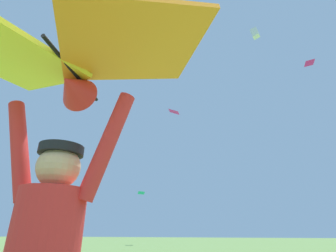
{
  "coord_description": "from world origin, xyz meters",
  "views": [
    {
      "loc": [
        0.59,
        -1.05,
        1.17
      ],
      "look_at": [
        -0.32,
        2.51,
        2.73
      ],
      "focal_mm": 26.64,
      "sensor_mm": 36.0,
      "label": 1
    }
  ],
  "objects_px": {
    "distant_kite_magenta_mid_left": "(309,63)",
    "marker_flag": "(62,208)",
    "held_stunt_kite": "(70,62)",
    "distant_kite_magenta_high_left": "(174,111)",
    "distant_kite_teal_overhead_distant": "(141,193)",
    "distant_kite_white_far_center": "(255,33)",
    "distant_kite_purple_high_right": "(133,20)",
    "distant_kite_magenta_low_right": "(121,41)"
  },
  "relations": [
    {
      "from": "distant_kite_magenta_high_left",
      "to": "held_stunt_kite",
      "type": "bearing_deg",
      "value": -79.94
    },
    {
      "from": "distant_kite_teal_overhead_distant",
      "to": "marker_flag",
      "type": "xyz_separation_m",
      "value": [
        4.23,
        -18.66,
        -3.2
      ]
    },
    {
      "from": "distant_kite_white_far_center",
      "to": "marker_flag",
      "type": "distance_m",
      "value": 24.86
    },
    {
      "from": "distant_kite_magenta_high_left",
      "to": "marker_flag",
      "type": "height_order",
      "value": "distant_kite_magenta_high_left"
    },
    {
      "from": "distant_kite_teal_overhead_distant",
      "to": "distant_kite_purple_high_right",
      "type": "distance_m",
      "value": 17.93
    },
    {
      "from": "held_stunt_kite",
      "to": "distant_kite_white_far_center",
      "type": "relative_size",
      "value": 1.64
    },
    {
      "from": "distant_kite_purple_high_right",
      "to": "marker_flag",
      "type": "xyz_separation_m",
      "value": [
        -0.39,
        -3.5,
        -11.59
      ]
    },
    {
      "from": "distant_kite_magenta_mid_left",
      "to": "distant_kite_magenta_low_right",
      "type": "xyz_separation_m",
      "value": [
        -17.16,
        -1.74,
        4.71
      ]
    },
    {
      "from": "distant_kite_teal_overhead_distant",
      "to": "distant_kite_white_far_center",
      "type": "height_order",
      "value": "distant_kite_white_far_center"
    },
    {
      "from": "held_stunt_kite",
      "to": "distant_kite_magenta_high_left",
      "type": "relative_size",
      "value": 1.87
    },
    {
      "from": "distant_kite_magenta_mid_left",
      "to": "distant_kite_white_far_center",
      "type": "height_order",
      "value": "distant_kite_white_far_center"
    },
    {
      "from": "distant_kite_white_far_center",
      "to": "distant_kite_magenta_low_right",
      "type": "relative_size",
      "value": 0.57
    },
    {
      "from": "distant_kite_teal_overhead_distant",
      "to": "marker_flag",
      "type": "height_order",
      "value": "distant_kite_teal_overhead_distant"
    },
    {
      "from": "held_stunt_kite",
      "to": "marker_flag",
      "type": "xyz_separation_m",
      "value": [
        -4.55,
        6.31,
        -0.26
      ]
    },
    {
      "from": "distant_kite_white_far_center",
      "to": "distant_kite_magenta_high_left",
      "type": "xyz_separation_m",
      "value": [
        -7.05,
        -7.11,
        -11.57
      ]
    },
    {
      "from": "distant_kite_magenta_mid_left",
      "to": "distant_kite_white_far_center",
      "type": "relative_size",
      "value": 0.97
    },
    {
      "from": "marker_flag",
      "to": "distant_kite_magenta_mid_left",
      "type": "bearing_deg",
      "value": 44.63
    },
    {
      "from": "distant_kite_purple_high_right",
      "to": "distant_kite_magenta_high_left",
      "type": "bearing_deg",
      "value": 63.35
    },
    {
      "from": "held_stunt_kite",
      "to": "distant_kite_magenta_low_right",
      "type": "bearing_deg",
      "value": 117.03
    },
    {
      "from": "distant_kite_magenta_mid_left",
      "to": "marker_flag",
      "type": "height_order",
      "value": "distant_kite_magenta_mid_left"
    },
    {
      "from": "distant_kite_magenta_mid_left",
      "to": "distant_kite_teal_overhead_distant",
      "type": "relative_size",
      "value": 1.21
    },
    {
      "from": "distant_kite_teal_overhead_distant",
      "to": "distant_kite_magenta_low_right",
      "type": "xyz_separation_m",
      "value": [
        -0.04,
        -7.68,
        14.25
      ]
    },
    {
      "from": "distant_kite_purple_high_right",
      "to": "distant_kite_magenta_high_left",
      "type": "height_order",
      "value": "distant_kite_purple_high_right"
    },
    {
      "from": "distant_kite_purple_high_right",
      "to": "marker_flag",
      "type": "relative_size",
      "value": 1.44
    },
    {
      "from": "distant_kite_white_far_center",
      "to": "distant_kite_magenta_low_right",
      "type": "xyz_separation_m",
      "value": [
        -13.5,
        -3.2,
        -0.77
      ]
    },
    {
      "from": "distant_kite_magenta_mid_left",
      "to": "distant_kite_white_far_center",
      "type": "bearing_deg",
      "value": 158.38
    },
    {
      "from": "distant_kite_purple_high_right",
      "to": "distant_kite_magenta_high_left",
      "type": "distance_m",
      "value": 6.35
    },
    {
      "from": "distant_kite_magenta_mid_left",
      "to": "distant_kite_teal_overhead_distant",
      "type": "xyz_separation_m",
      "value": [
        -17.12,
        5.94,
        -9.54
      ]
    },
    {
      "from": "held_stunt_kite",
      "to": "distant_kite_magenta_high_left",
      "type": "xyz_separation_m",
      "value": [
        -2.37,
        13.37,
        6.39
      ]
    },
    {
      "from": "distant_kite_purple_high_right",
      "to": "distant_kite_magenta_low_right",
      "type": "height_order",
      "value": "distant_kite_magenta_low_right"
    },
    {
      "from": "distant_kite_teal_overhead_distant",
      "to": "distant_kite_white_far_center",
      "type": "xyz_separation_m",
      "value": [
        13.46,
        -4.49,
        15.02
      ]
    },
    {
      "from": "distant_kite_purple_high_right",
      "to": "held_stunt_kite",
      "type": "bearing_deg",
      "value": -67.04
    },
    {
      "from": "distant_kite_teal_overhead_distant",
      "to": "distant_kite_magenta_high_left",
      "type": "bearing_deg",
      "value": -61.09
    },
    {
      "from": "distant_kite_purple_high_right",
      "to": "distant_kite_white_far_center",
      "type": "distance_m",
      "value": 15.36
    },
    {
      "from": "distant_kite_magenta_mid_left",
      "to": "held_stunt_kite",
      "type": "bearing_deg",
      "value": -113.66
    },
    {
      "from": "distant_kite_teal_overhead_distant",
      "to": "marker_flag",
      "type": "relative_size",
      "value": 0.41
    },
    {
      "from": "held_stunt_kite",
      "to": "distant_kite_teal_overhead_distant",
      "type": "bearing_deg",
      "value": 109.37
    },
    {
      "from": "distant_kite_teal_overhead_distant",
      "to": "distant_kite_white_far_center",
      "type": "bearing_deg",
      "value": -18.44
    },
    {
      "from": "distant_kite_white_far_center",
      "to": "distant_kite_magenta_low_right",
      "type": "height_order",
      "value": "distant_kite_white_far_center"
    },
    {
      "from": "distant_kite_magenta_mid_left",
      "to": "distant_kite_magenta_high_left",
      "type": "relative_size",
      "value": 1.1
    },
    {
      "from": "distant_kite_magenta_mid_left",
      "to": "distant_kite_magenta_high_left",
      "type": "xyz_separation_m",
      "value": [
        -10.71,
        -5.66,
        -6.08
      ]
    },
    {
      "from": "distant_kite_teal_overhead_distant",
      "to": "distant_kite_purple_high_right",
      "type": "relative_size",
      "value": 0.28
    }
  ]
}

